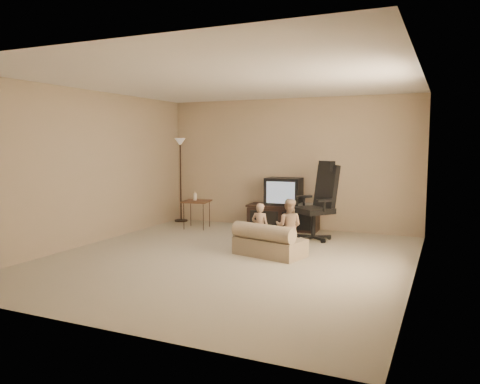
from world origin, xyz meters
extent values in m
plane|color=#B7AC91|center=(0.00, 0.00, 0.00)|extent=(5.50, 5.50, 0.00)
plane|color=white|center=(0.00, 0.00, 2.50)|extent=(5.50, 5.50, 0.00)
plane|color=tan|center=(0.00, 2.75, 1.25)|extent=(5.00, 0.00, 5.00)
plane|color=tan|center=(0.00, -2.75, 1.25)|extent=(5.00, 0.00, 5.00)
plane|color=tan|center=(-2.50, 0.00, 1.25)|extent=(0.00, 5.50, 5.50)
plane|color=tan|center=(2.50, 0.00, 1.25)|extent=(0.00, 5.50, 5.50)
cube|color=black|center=(-0.02, 2.49, 0.21)|extent=(1.35, 0.55, 0.42)
cube|color=black|center=(-0.02, 2.49, 0.45)|extent=(1.39, 0.59, 0.04)
cube|color=black|center=(-0.31, 2.23, 0.22)|extent=(0.55, 0.05, 0.32)
cube|color=black|center=(0.31, 2.27, 0.22)|extent=(0.55, 0.05, 0.32)
cube|color=black|center=(-0.02, 2.51, 0.73)|extent=(0.69, 0.51, 0.52)
cube|color=white|center=(0.00, 2.27, 0.73)|extent=(0.54, 0.04, 0.41)
cube|color=#B9B9BB|center=(0.51, 2.47, 0.50)|extent=(0.39, 0.29, 0.06)
cylinder|color=black|center=(0.77, 1.76, 0.27)|extent=(0.07, 0.07, 0.43)
cube|color=black|center=(0.77, 1.76, 0.51)|extent=(0.75, 0.75, 0.10)
cube|color=black|center=(0.94, 1.96, 0.91)|extent=(0.52, 0.47, 0.75)
cube|color=black|center=(0.94, 1.96, 1.26)|extent=(0.32, 0.29, 0.17)
cube|color=black|center=(0.55, 1.94, 0.72)|extent=(0.25, 0.28, 0.04)
cube|color=black|center=(1.00, 1.58, 0.72)|extent=(0.25, 0.28, 0.04)
cube|color=brown|center=(-1.59, 1.94, 0.53)|extent=(0.57, 0.57, 0.03)
cylinder|color=black|center=(-1.75, 1.71, 0.26)|extent=(0.01, 0.01, 0.54)
cylinder|color=black|center=(-1.37, 1.78, 0.26)|extent=(0.01, 0.01, 0.54)
cylinder|color=black|center=(-1.82, 2.09, 0.26)|extent=(0.01, 0.01, 0.54)
cylinder|color=black|center=(-1.44, 2.16, 0.26)|extent=(0.01, 0.01, 0.54)
cylinder|color=beige|center=(-1.65, 1.97, 0.61)|extent=(0.07, 0.07, 0.14)
cone|color=beige|center=(-1.65, 1.97, 0.70)|extent=(0.05, 0.05, 0.05)
cylinder|color=black|center=(-2.30, 2.51, 0.01)|extent=(0.27, 0.27, 0.03)
cylinder|color=black|center=(-2.30, 2.51, 0.84)|extent=(0.03, 0.03, 1.65)
cone|color=beige|center=(-2.30, 2.51, 1.67)|extent=(0.23, 0.23, 0.16)
cube|color=tan|center=(0.48, 0.44, 0.13)|extent=(1.10, 0.76, 0.26)
cylinder|color=tan|center=(0.44, 0.27, 0.37)|extent=(1.01, 0.46, 0.24)
imported|color=tan|center=(0.27, 0.57, 0.38)|extent=(0.28, 0.20, 0.75)
imported|color=tan|center=(0.69, 0.65, 0.41)|extent=(0.42, 0.26, 0.83)
camera|label=1|loc=(2.84, -5.90, 1.65)|focal=35.00mm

